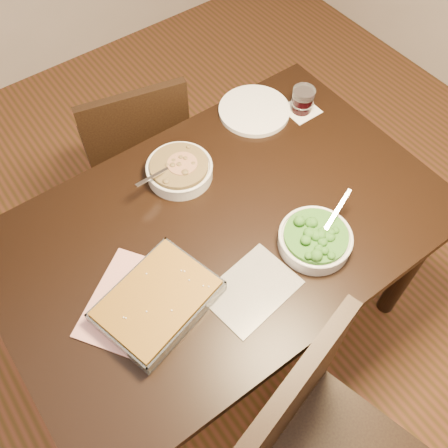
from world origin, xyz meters
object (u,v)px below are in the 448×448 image
(stew_bowl, at_px, (179,169))
(chair_far, at_px, (137,149))
(broccoli_bowl, at_px, (315,239))
(dinner_plate, at_px, (254,110))
(wine_tumbler, at_px, (303,99))
(baking_dish, at_px, (158,302))
(table, at_px, (223,241))

(stew_bowl, relative_size, chair_far, 0.28)
(broccoli_bowl, xyz_separation_m, dinner_plate, (0.21, 0.55, -0.02))
(stew_bowl, relative_size, wine_tumbler, 2.65)
(baking_dish, xyz_separation_m, chair_far, (0.35, 0.78, -0.30))
(broccoli_bowl, bearing_deg, wine_tumbler, 52.45)
(stew_bowl, relative_size, dinner_plate, 0.93)
(broccoli_bowl, bearing_deg, chair_far, 98.76)
(table, relative_size, stew_bowl, 5.75)
(wine_tumbler, height_order, chair_far, chair_far)
(wine_tumbler, bearing_deg, table, -155.88)
(baking_dish, relative_size, chair_far, 0.42)
(broccoli_bowl, height_order, wine_tumbler, wine_tumbler)
(dinner_plate, distance_m, chair_far, 0.56)
(broccoli_bowl, relative_size, baking_dish, 0.68)
(stew_bowl, bearing_deg, chair_far, 84.64)
(dinner_plate, bearing_deg, chair_far, 135.79)
(dinner_plate, bearing_deg, broccoli_bowl, -110.56)
(table, bearing_deg, dinner_plate, 40.58)
(broccoli_bowl, bearing_deg, stew_bowl, 110.78)
(table, height_order, stew_bowl, stew_bowl)
(wine_tumbler, relative_size, chair_far, 0.11)
(stew_bowl, xyz_separation_m, chair_far, (0.04, 0.42, -0.30))
(table, xyz_separation_m, stew_bowl, (0.00, 0.25, 0.13))
(stew_bowl, distance_m, chair_far, 0.52)
(dinner_plate, bearing_deg, wine_tumbler, -32.57)
(chair_far, bearing_deg, stew_bowl, 98.07)
(broccoli_bowl, distance_m, chair_far, 0.95)
(wine_tumbler, distance_m, chair_far, 0.73)
(table, bearing_deg, chair_far, 86.24)
(stew_bowl, distance_m, broccoli_bowl, 0.50)
(chair_far, bearing_deg, broccoli_bowl, 112.19)
(baking_dish, xyz_separation_m, dinner_plate, (0.70, 0.45, -0.02))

